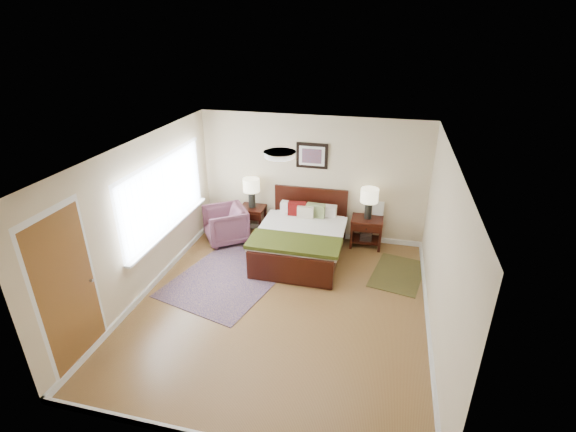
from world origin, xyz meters
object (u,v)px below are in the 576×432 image
object	(u,v)px
rug_persian	(231,276)
lamp_left	(251,188)
bed	(301,234)
nightstand_left	(252,213)
nightstand_right	(366,229)
armchair	(225,225)
lamp_right	(369,198)

from	to	relation	value
rug_persian	lamp_left	bearing A→B (deg)	109.29
bed	lamp_left	distance (m)	1.49
lamp_left	nightstand_left	bearing A→B (deg)	-90.00
nightstand_left	nightstand_right	bearing A→B (deg)	0.21
armchair	rug_persian	size ratio (longest dim) A/B	0.35
rug_persian	armchair	bearing A→B (deg)	129.36
nightstand_right	lamp_left	bearing A→B (deg)	179.70
nightstand_left	lamp_left	xyz separation A→B (m)	(0.00, 0.02, 0.55)
armchair	nightstand_right	bearing A→B (deg)	63.58
bed	lamp_right	world-z (taller)	lamp_right
bed	nightstand_left	world-z (taller)	bed
lamp_right	rug_persian	distance (m)	2.97
nightstand_left	lamp_left	distance (m)	0.55
nightstand_left	nightstand_right	distance (m)	2.36
rug_persian	nightstand_right	bearing A→B (deg)	51.61
bed	nightstand_right	world-z (taller)	bed
bed	nightstand_right	distance (m)	1.37
bed	nightstand_right	size ratio (longest dim) A/B	3.20
lamp_right	armchair	size ratio (longest dim) A/B	0.76
lamp_left	armchair	size ratio (longest dim) A/B	0.76
nightstand_right	lamp_right	size ratio (longest dim) A/B	0.99
lamp_right	rug_persian	size ratio (longest dim) A/B	0.27
lamp_left	nightstand_right	bearing A→B (deg)	-0.30
lamp_right	nightstand_left	bearing A→B (deg)	-179.49
bed	nightstand_right	bearing A→B (deg)	31.32
lamp_right	armchair	xyz separation A→B (m)	(-2.78, -0.46, -0.66)
nightstand_left	armchair	bearing A→B (deg)	-134.40
bed	nightstand_right	xyz separation A→B (m)	(1.17, 0.71, -0.12)
bed	rug_persian	world-z (taller)	bed
nightstand_left	lamp_right	bearing A→B (deg)	0.51
nightstand_right	lamp_right	xyz separation A→B (m)	(0.00, 0.01, 0.66)
nightstand_left	lamp_left	size ratio (longest dim) A/B	0.98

